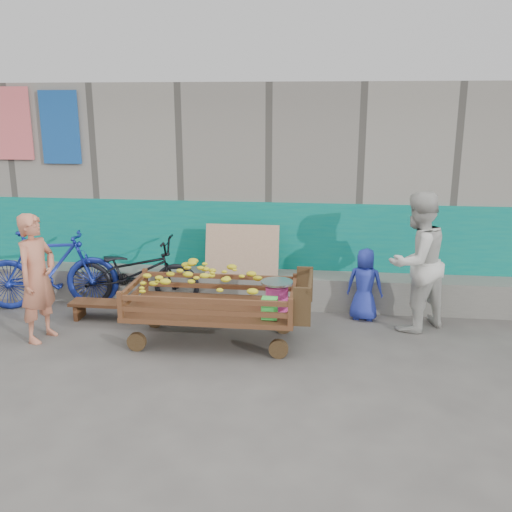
# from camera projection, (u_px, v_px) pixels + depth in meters

# --- Properties ---
(ground) EXTENTS (80.00, 80.00, 0.00)m
(ground) POSITION_uv_depth(u_px,v_px,m) (182.00, 379.00, 5.82)
(ground) COLOR #4C4945
(ground) RESTS_ON ground
(building_wall) EXTENTS (12.00, 3.50, 3.00)m
(building_wall) POSITION_uv_depth(u_px,v_px,m) (240.00, 183.00, 9.33)
(building_wall) COLOR gray
(building_wall) RESTS_ON ground
(banana_cart) EXTENTS (2.12, 0.97, 0.90)m
(banana_cart) POSITION_uv_depth(u_px,v_px,m) (209.00, 292.00, 6.58)
(banana_cart) COLOR #583519
(banana_cart) RESTS_ON ground
(bench) EXTENTS (0.96, 0.29, 0.24)m
(bench) POSITION_uv_depth(u_px,v_px,m) (107.00, 307.00, 7.38)
(bench) COLOR #583519
(bench) RESTS_ON ground
(vendor_man) EXTENTS (0.49, 0.63, 1.52)m
(vendor_man) POSITION_uv_depth(u_px,v_px,m) (37.00, 278.00, 6.62)
(vendor_man) COLOR #C87455
(vendor_man) RESTS_ON ground
(woman) EXTENTS (1.06, 1.03, 1.72)m
(woman) POSITION_uv_depth(u_px,v_px,m) (416.00, 262.00, 6.92)
(woman) COLOR silver
(woman) RESTS_ON ground
(child) EXTENTS (0.51, 0.38, 0.95)m
(child) POSITION_uv_depth(u_px,v_px,m) (365.00, 284.00, 7.31)
(child) COLOR #2837B5
(child) RESTS_ON ground
(bicycle_dark) EXTENTS (1.87, 0.72, 0.97)m
(bicycle_dark) POSITION_uv_depth(u_px,v_px,m) (133.00, 272.00, 7.80)
(bicycle_dark) COLOR black
(bicycle_dark) RESTS_ON ground
(bicycle_blue) EXTENTS (1.88, 0.95, 1.09)m
(bicycle_blue) POSITION_uv_depth(u_px,v_px,m) (50.00, 269.00, 7.72)
(bicycle_blue) COLOR #182A96
(bicycle_blue) RESTS_ON ground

